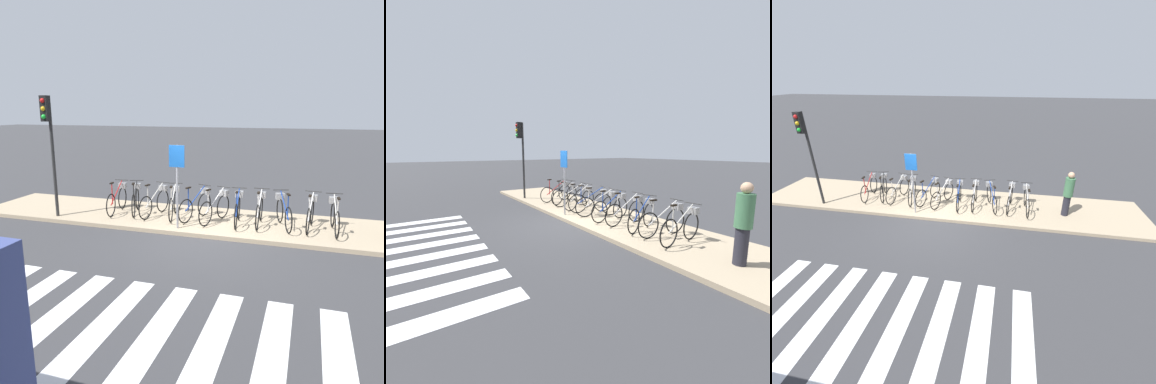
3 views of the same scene
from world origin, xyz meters
The scene contains 15 objects.
ground_plane centered at (0.00, 0.00, 0.00)m, with size 120.00×120.00×0.00m, color #38383A.
sidewalk centered at (0.00, 1.42, 0.06)m, with size 15.75×2.84×0.12m.
parked_bicycle_0 centered at (-3.33, 1.37, 0.58)m, with size 0.46×1.74×1.07m.
parked_bicycle_1 centered at (-2.73, 1.46, 0.58)m, with size 0.68×1.66×1.07m.
parked_bicycle_2 centered at (-1.99, 1.40, 0.58)m, with size 0.47×1.73×1.07m.
parked_bicycle_3 centered at (-1.38, 1.38, 0.58)m, with size 0.52×1.72×1.07m.
parked_bicycle_4 centered at (-0.63, 1.39, 0.58)m, with size 0.66×1.67×1.07m.
parked_bicycle_5 centered at (0.01, 1.29, 0.58)m, with size 0.65×1.68×1.07m.
parked_bicycle_6 centered at (0.66, 1.28, 0.58)m, with size 0.46×1.74×1.07m.
parked_bicycle_7 centered at (1.29, 1.38, 0.58)m, with size 0.46×1.75×1.07m.
parked_bicycle_8 centered at (1.97, 1.36, 0.58)m, with size 0.66×1.67×1.07m.
parked_bicycle_9 centered at (2.72, 1.41, 0.58)m, with size 0.46×1.74×1.07m.
parked_bicycle_10 centered at (3.35, 1.31, 0.58)m, with size 0.46×1.74×1.07m.
traffic_light centered at (-4.93, 0.24, 2.78)m, with size 0.24×0.40×3.70m.
sign_post centered at (-0.88, 0.29, 1.72)m, with size 0.44×0.07×2.36m.
Camera 1 is at (2.56, -9.28, 3.45)m, focal length 35.00 mm.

